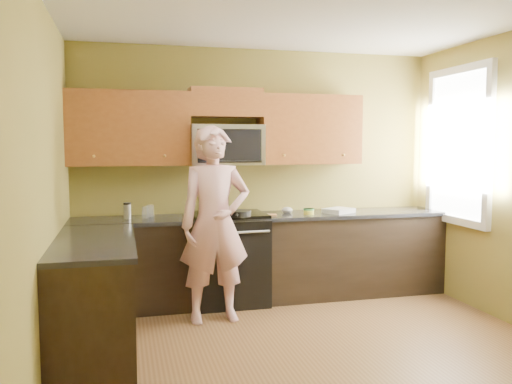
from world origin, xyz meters
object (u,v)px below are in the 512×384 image
object	(u,v)px
microwave	(226,165)
travel_mug	(128,219)
butter_tub	(309,214)
woman	(215,224)
stove	(229,258)
frying_pan	(238,216)

from	to	relation	value
microwave	travel_mug	bearing A→B (deg)	-175.27
microwave	butter_tub	bearing A→B (deg)	-14.39
butter_tub	travel_mug	distance (m)	1.88
woman	butter_tub	distance (m)	1.17
woman	butter_tub	world-z (taller)	woman
stove	travel_mug	bearing A→B (deg)	177.76
stove	travel_mug	world-z (taller)	travel_mug
woman	travel_mug	bearing A→B (deg)	140.90
woman	frying_pan	distance (m)	0.39
travel_mug	frying_pan	bearing A→B (deg)	-15.46
microwave	woman	xyz separation A→B (m)	(-0.24, -0.65, -0.53)
stove	frying_pan	distance (m)	0.54
frying_pan	woman	bearing A→B (deg)	-120.73
microwave	frying_pan	bearing A→B (deg)	-83.64
stove	frying_pan	bearing A→B (deg)	-80.57
stove	woman	size ratio (longest dim) A/B	0.52
travel_mug	stove	bearing A→B (deg)	-2.24
stove	butter_tub	size ratio (longest dim) A/B	8.28
microwave	butter_tub	xyz separation A→B (m)	(0.85, -0.22, -0.53)
microwave	travel_mug	distance (m)	1.16
microwave	stove	bearing A→B (deg)	-90.00
frying_pan	stove	bearing A→B (deg)	114.50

